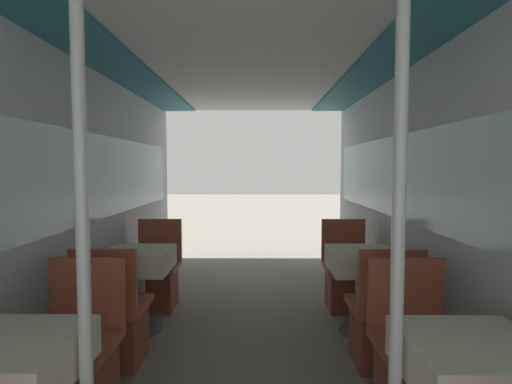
# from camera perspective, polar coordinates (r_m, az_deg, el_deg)

# --- Properties ---
(wall_left) EXTENTS (0.05, 6.47, 2.26)m
(wall_left) POSITION_cam_1_polar(r_m,az_deg,el_deg) (3.14, -26.34, -1.88)
(wall_left) COLOR silver
(wall_left) RESTS_ON ground_plane
(wall_right) EXTENTS (0.05, 6.47, 2.26)m
(wall_right) POSITION_cam_1_polar(r_m,az_deg,el_deg) (3.08, 24.56, -1.94)
(wall_right) COLOR silver
(wall_right) RESTS_ON ground_plane
(ceiling_panel) EXTENTS (2.68, 6.47, 0.07)m
(ceiling_panel) POSITION_cam_1_polar(r_m,az_deg,el_deg) (2.92, -1.21, 20.69)
(ceiling_panel) COLOR silver
(ceiling_panel) RESTS_ON wall_left
(dining_table_left_0) EXTENTS (0.56, 0.56, 0.73)m
(dining_table_left_0) POSITION_cam_1_polar(r_m,az_deg,el_deg) (2.11, -31.87, -20.84)
(dining_table_left_0) COLOR #4C4C51
(dining_table_left_0) RESTS_ON ground_plane
(chair_left_far_0) EXTENTS (0.46, 0.46, 0.89)m
(chair_left_far_0) POSITION_cam_1_polar(r_m,az_deg,el_deg) (2.71, -24.40, -22.17)
(chair_left_far_0) COLOR brown
(chair_left_far_0) RESTS_ON ground_plane
(support_pole_left_0) EXTENTS (0.06, 0.06, 2.26)m
(support_pole_left_0) POSITION_cam_1_polar(r_m,az_deg,el_deg) (1.80, -23.50, -6.75)
(support_pole_left_0) COLOR silver
(support_pole_left_0) RESTS_ON ground_plane
(dining_table_left_1) EXTENTS (0.56, 0.56, 0.73)m
(dining_table_left_1) POSITION_cam_1_polar(r_m,az_deg,el_deg) (3.69, -16.48, -9.97)
(dining_table_left_1) COLOR #4C4C51
(dining_table_left_1) RESTS_ON ground_plane
(chair_left_near_1) EXTENTS (0.46, 0.46, 0.89)m
(chair_left_near_1) POSITION_cam_1_polar(r_m,az_deg,el_deg) (3.24, -19.58, -17.71)
(chair_left_near_1) COLOR brown
(chair_left_near_1) RESTS_ON ground_plane
(chair_left_far_1) EXTENTS (0.46, 0.46, 0.89)m
(chair_left_far_1) POSITION_cam_1_polar(r_m,az_deg,el_deg) (4.32, -14.07, -12.18)
(chair_left_far_1) COLOR brown
(chair_left_far_1) RESTS_ON ground_plane
(dining_table_right_0) EXTENTS (0.56, 0.56, 0.73)m
(dining_table_right_0) POSITION_cam_1_polar(r_m,az_deg,el_deg) (2.04, 28.70, -21.64)
(dining_table_right_0) COLOR #4C4C51
(dining_table_right_0) RESTS_ON ground_plane
(chair_right_far_0) EXTENTS (0.46, 0.46, 0.89)m
(chair_right_far_0) POSITION_cam_1_polar(r_m,az_deg,el_deg) (2.66, 21.90, -22.68)
(chair_right_far_0) COLOR brown
(chair_right_far_0) RESTS_ON ground_plane
(support_pole_right_0) EXTENTS (0.06, 0.06, 2.26)m
(support_pole_right_0) POSITION_cam_1_polar(r_m,az_deg,el_deg) (1.75, 19.63, -6.99)
(support_pole_right_0) COLOR silver
(support_pole_right_0) RESTS_ON ground_plane
(dining_table_right_1) EXTENTS (0.56, 0.56, 0.73)m
(dining_table_right_1) POSITION_cam_1_polar(r_m,az_deg,el_deg) (3.64, 14.91, -10.09)
(dining_table_right_1) COLOR #4C4C51
(dining_table_right_1) RESTS_ON ground_plane
(chair_right_near_1) EXTENTS (0.46, 0.46, 0.89)m
(chair_right_near_1) POSITION_cam_1_polar(r_m,az_deg,el_deg) (3.19, 17.62, -17.99)
(chair_right_near_1) COLOR brown
(chair_right_near_1) RESTS_ON ground_plane
(chair_right_far_1) EXTENTS (0.46, 0.46, 0.89)m
(chair_right_far_1) POSITION_cam_1_polar(r_m,az_deg,el_deg) (4.28, 12.80, -12.29)
(chair_right_far_1) COLOR brown
(chair_right_far_1) RESTS_ON ground_plane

